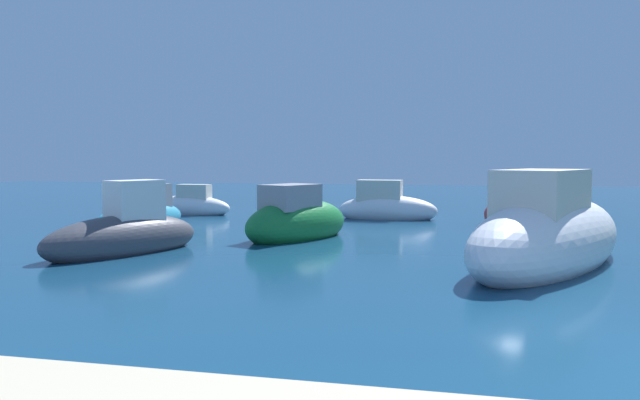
{
  "coord_description": "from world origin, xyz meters",
  "views": [
    {
      "loc": [
        -3.15,
        -5.92,
        2.01
      ],
      "look_at": [
        -6.68,
        9.69,
        0.9
      ],
      "focal_mm": 34.28,
      "sensor_mm": 36.0,
      "label": 1
    }
  ],
  "objects_px": {
    "moored_boat_0": "(548,237)",
    "moored_boat_4": "(512,214)",
    "moored_boat_5": "(125,235)",
    "moored_boat_1": "(297,221)",
    "moored_boat_8": "(142,216)",
    "moored_boat_9": "(386,207)",
    "moored_boat_2": "(188,206)"
  },
  "relations": [
    {
      "from": "moored_boat_9",
      "to": "moored_boat_8",
      "type": "bearing_deg",
      "value": -142.85
    },
    {
      "from": "moored_boat_5",
      "to": "moored_boat_1",
      "type": "bearing_deg",
      "value": 161.09
    },
    {
      "from": "moored_boat_0",
      "to": "moored_boat_5",
      "type": "bearing_deg",
      "value": 118.12
    },
    {
      "from": "moored_boat_4",
      "to": "moored_boat_8",
      "type": "xyz_separation_m",
      "value": [
        -10.24,
        -2.8,
        -0.02
      ]
    },
    {
      "from": "moored_boat_4",
      "to": "moored_boat_0",
      "type": "bearing_deg",
      "value": -19.35
    },
    {
      "from": "moored_boat_5",
      "to": "moored_boat_8",
      "type": "relative_size",
      "value": 1.06
    },
    {
      "from": "moored_boat_5",
      "to": "moored_boat_9",
      "type": "xyz_separation_m",
      "value": [
        4.55,
        8.46,
        -0.01
      ]
    },
    {
      "from": "moored_boat_0",
      "to": "moored_boat_1",
      "type": "distance_m",
      "value": 6.24
    },
    {
      "from": "moored_boat_9",
      "to": "moored_boat_2",
      "type": "bearing_deg",
      "value": -177.6
    },
    {
      "from": "moored_boat_8",
      "to": "moored_boat_9",
      "type": "relative_size",
      "value": 1.1
    },
    {
      "from": "moored_boat_2",
      "to": "moored_boat_4",
      "type": "bearing_deg",
      "value": 172.71
    },
    {
      "from": "moored_boat_9",
      "to": "moored_boat_1",
      "type": "bearing_deg",
      "value": -104.17
    },
    {
      "from": "moored_boat_0",
      "to": "moored_boat_8",
      "type": "relative_size",
      "value": 1.7
    },
    {
      "from": "moored_boat_4",
      "to": "moored_boat_5",
      "type": "xyz_separation_m",
      "value": [
        -8.38,
        -6.87,
        0.01
      ]
    },
    {
      "from": "moored_boat_4",
      "to": "moored_boat_9",
      "type": "height_order",
      "value": "moored_boat_4"
    },
    {
      "from": "moored_boat_2",
      "to": "moored_boat_8",
      "type": "xyz_separation_m",
      "value": [
        0.64,
        -4.43,
        0.06
      ]
    },
    {
      "from": "moored_boat_5",
      "to": "moored_boat_9",
      "type": "relative_size",
      "value": 1.16
    },
    {
      "from": "moored_boat_4",
      "to": "moored_boat_5",
      "type": "distance_m",
      "value": 10.83
    },
    {
      "from": "moored_boat_4",
      "to": "moored_boat_1",
      "type": "bearing_deg",
      "value": -75.7
    },
    {
      "from": "moored_boat_9",
      "to": "moored_boat_0",
      "type": "bearing_deg",
      "value": -61.51
    },
    {
      "from": "moored_boat_2",
      "to": "moored_boat_9",
      "type": "distance_m",
      "value": 7.05
    },
    {
      "from": "moored_boat_0",
      "to": "moored_boat_4",
      "type": "relative_size",
      "value": 1.88
    },
    {
      "from": "moored_boat_4",
      "to": "moored_boat_8",
      "type": "relative_size",
      "value": 0.91
    },
    {
      "from": "moored_boat_2",
      "to": "moored_boat_8",
      "type": "distance_m",
      "value": 4.48
    },
    {
      "from": "moored_boat_0",
      "to": "moored_boat_5",
      "type": "xyz_separation_m",
      "value": [
        -8.49,
        -0.3,
        -0.15
      ]
    },
    {
      "from": "moored_boat_0",
      "to": "moored_boat_2",
      "type": "distance_m",
      "value": 13.71
    },
    {
      "from": "moored_boat_5",
      "to": "moored_boat_0",
      "type": "bearing_deg",
      "value": 116.36
    },
    {
      "from": "moored_boat_0",
      "to": "moored_boat_5",
      "type": "relative_size",
      "value": 1.61
    },
    {
      "from": "moored_boat_2",
      "to": "moored_boat_5",
      "type": "xyz_separation_m",
      "value": [
        2.5,
        -8.5,
        0.09
      ]
    },
    {
      "from": "moored_boat_0",
      "to": "moored_boat_2",
      "type": "bearing_deg",
      "value": 79.38
    },
    {
      "from": "moored_boat_1",
      "to": "moored_boat_2",
      "type": "distance_m",
      "value": 7.65
    },
    {
      "from": "moored_boat_2",
      "to": "moored_boat_5",
      "type": "relative_size",
      "value": 0.83
    }
  ]
}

